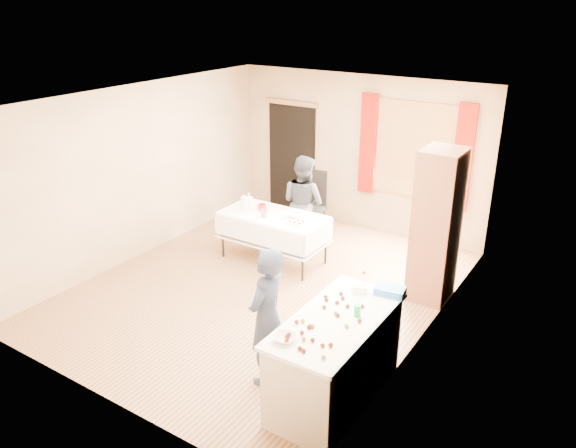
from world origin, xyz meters
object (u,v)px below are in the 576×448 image
Objects in this scene: chair at (309,218)px; woman at (303,202)px; cabinet at (436,226)px; girl at (267,317)px; counter at (336,358)px; party_table at (273,233)px.

woman is (0.11, -0.39, 0.42)m from chair.
cabinet is 2.76m from girl.
party_table is at bearing 135.39° from counter.
woman is (-1.45, 3.06, 0.00)m from girl.
cabinet reaches higher than girl.
girl is 1.00× the size of woman.
party_table is at bearing -96.94° from chair.
counter reaches higher than party_table.
chair is (-0.01, 1.07, -0.11)m from party_table.
girl is 3.39m from woman.
chair is at bearing 160.86° from cabinet.
party_table is 1.06× the size of woman.
chair reaches higher than party_table.
cabinet is at bearing 179.74° from woman.
chair is (-2.39, 0.83, -0.68)m from cabinet.
cabinet is 1.81× the size of chair.
cabinet is at bearing 156.83° from girl.
party_table is at bearing -152.62° from girl.
chair is 3.81m from girl.
girl is (1.55, -2.39, 0.31)m from party_table.
woman reaches higher than counter.
cabinet is 1.35× the size of woman.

